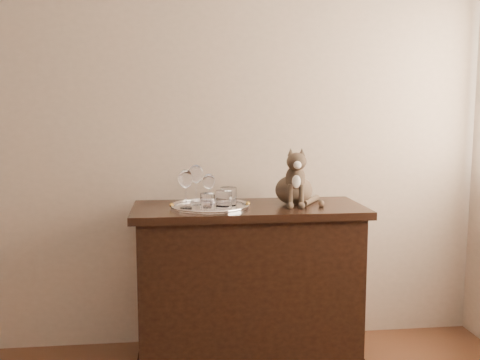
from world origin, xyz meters
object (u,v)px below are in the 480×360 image
object	(u,v)px
tray	(210,207)
tumbler_b	(208,202)
wine_glass_c	(186,189)
tumbler_a	(224,200)
wine_glass_d	(209,190)
cat	(294,176)
sideboard	(249,285)
tumbler_c	(228,196)
wine_glass_a	(196,184)

from	to	relation	value
tray	tumbler_b	distance (m)	0.11
wine_glass_c	tray	bearing A→B (deg)	19.33
tray	tumbler_a	world-z (taller)	tumbler_a
wine_glass_d	tumbler_b	world-z (taller)	wine_glass_d
wine_glass_c	wine_glass_d	bearing A→B (deg)	21.92
tumbler_a	cat	bearing A→B (deg)	20.20
sideboard	tray	size ratio (longest dim) A/B	3.00
tray	tumbler_c	bearing A→B (deg)	8.51
sideboard	tumbler_c	size ratio (longest dim) A/B	12.71
wine_glass_a	tumbler_a	xyz separation A→B (m)	(0.13, -0.17, -0.06)
tray	tumbler_a	size ratio (longest dim) A/B	4.34
wine_glass_d	tumbler_c	bearing A→B (deg)	5.81
tumbler_b	cat	distance (m)	0.51
tray	cat	xyz separation A→B (m)	(0.45, 0.06, 0.15)
tray	sideboard	bearing A→B (deg)	8.32
wine_glass_d	sideboard	bearing A→B (deg)	7.02
sideboard	wine_glass_c	world-z (taller)	wine_glass_c
cat	tray	bearing A→B (deg)	-165.40
cat	wine_glass_a	bearing A→B (deg)	-176.29
tumbler_b	sideboard	bearing A→B (deg)	30.89
wine_glass_d	wine_glass_a	bearing A→B (deg)	126.03
tumbler_a	tray	bearing A→B (deg)	128.85
wine_glass_d	tumbler_c	distance (m)	0.11
tumbler_c	tray	bearing A→B (deg)	-171.49
tray	tumbler_b	size ratio (longest dim) A/B	4.81
wine_glass_a	tumbler_c	distance (m)	0.19
sideboard	cat	size ratio (longest dim) A/B	3.92
tumbler_a	tumbler_c	size ratio (longest dim) A/B	0.98
wine_glass_a	wine_glass_c	distance (m)	0.14
sideboard	tumbler_b	bearing A→B (deg)	-149.11
wine_glass_a	wine_glass_d	distance (m)	0.11
wine_glass_c	tumbler_b	distance (m)	0.13
wine_glass_a	tumbler_c	xyz separation A→B (m)	(0.16, -0.07, -0.06)
wine_glass_a	tumbler_a	bearing A→B (deg)	-51.94
sideboard	tumbler_b	size ratio (longest dim) A/B	14.43
tray	wine_glass_a	xyz separation A→B (m)	(-0.07, 0.09, 0.11)
sideboard	tray	bearing A→B (deg)	-171.68
tumbler_a	tumbler_c	xyz separation A→B (m)	(0.03, 0.09, 0.00)
tray	wine_glass_c	xyz separation A→B (m)	(-0.12, -0.04, 0.10)
wine_glass_a	tumbler_a	distance (m)	0.22
tumbler_b	wine_glass_a	bearing A→B (deg)	104.39
sideboard	tumbler_c	distance (m)	0.49
sideboard	wine_glass_c	bearing A→B (deg)	-167.37
wine_glass_a	tumbler_b	distance (m)	0.21
sideboard	cat	world-z (taller)	cat
sideboard	wine_glass_d	world-z (taller)	wine_glass_d
tumbler_a	sideboard	bearing A→B (deg)	38.13
wine_glass_d	tray	bearing A→B (deg)	-33.11
sideboard	tray	distance (m)	0.48
cat	sideboard	bearing A→B (deg)	-165.73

